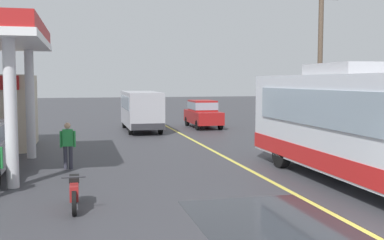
{
  "coord_description": "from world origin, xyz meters",
  "views": [
    {
      "loc": [
        -5.74,
        -7.68,
        3.15
      ],
      "look_at": [
        -1.5,
        10.0,
        1.6
      ],
      "focal_mm": 43.6,
      "sensor_mm": 36.0,
      "label": 1
    }
  ],
  "objects_px": {
    "pedestrian_near_pump": "(68,143)",
    "coach_bus_main": "(363,129)",
    "minibus_opposing_lane": "(141,107)",
    "car_trailing_behind_bus": "(203,112)",
    "motorcycle_parked_forecourt": "(74,191)"
  },
  "relations": [
    {
      "from": "pedestrian_near_pump",
      "to": "car_trailing_behind_bus",
      "type": "height_order",
      "value": "car_trailing_behind_bus"
    },
    {
      "from": "minibus_opposing_lane",
      "to": "pedestrian_near_pump",
      "type": "distance_m",
      "value": 12.75
    },
    {
      "from": "coach_bus_main",
      "to": "minibus_opposing_lane",
      "type": "distance_m",
      "value": 17.47
    },
    {
      "from": "pedestrian_near_pump",
      "to": "coach_bus_main",
      "type": "bearing_deg",
      "value": -29.46
    },
    {
      "from": "motorcycle_parked_forecourt",
      "to": "car_trailing_behind_bus",
      "type": "distance_m",
      "value": 20.13
    },
    {
      "from": "coach_bus_main",
      "to": "car_trailing_behind_bus",
      "type": "relative_size",
      "value": 2.63
    },
    {
      "from": "car_trailing_behind_bus",
      "to": "minibus_opposing_lane",
      "type": "bearing_deg",
      "value": -166.94
    },
    {
      "from": "coach_bus_main",
      "to": "pedestrian_near_pump",
      "type": "height_order",
      "value": "coach_bus_main"
    },
    {
      "from": "coach_bus_main",
      "to": "minibus_opposing_lane",
      "type": "height_order",
      "value": "coach_bus_main"
    },
    {
      "from": "coach_bus_main",
      "to": "pedestrian_near_pump",
      "type": "xyz_separation_m",
      "value": [
        -8.59,
        4.85,
        -0.79
      ]
    },
    {
      "from": "pedestrian_near_pump",
      "to": "motorcycle_parked_forecourt",
      "type": "bearing_deg",
      "value": -87.03
    },
    {
      "from": "coach_bus_main",
      "to": "motorcycle_parked_forecourt",
      "type": "bearing_deg",
      "value": -176.4
    },
    {
      "from": "coach_bus_main",
      "to": "pedestrian_near_pump",
      "type": "relative_size",
      "value": 6.65
    },
    {
      "from": "minibus_opposing_lane",
      "to": "car_trailing_behind_bus",
      "type": "xyz_separation_m",
      "value": [
        4.26,
        0.99,
        -0.46
      ]
    },
    {
      "from": "minibus_opposing_lane",
      "to": "car_trailing_behind_bus",
      "type": "bearing_deg",
      "value": 13.06
    }
  ]
}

